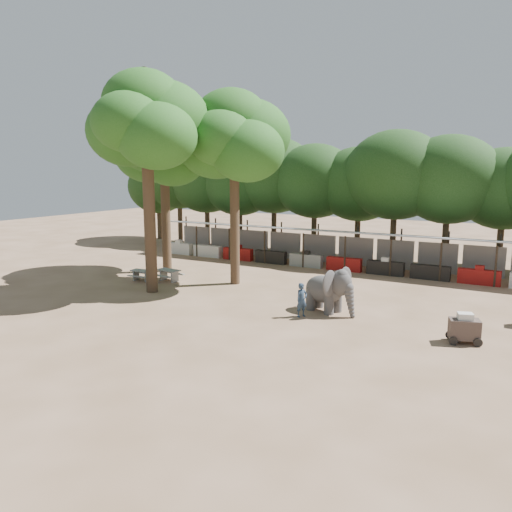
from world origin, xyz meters
The scene contains 11 objects.
ground centered at (0.00, 0.00, 0.00)m, with size 100.00×100.00×0.00m, color brown.
vendor_stalls centered at (0.00, 13.84, 1.18)m, with size 28.00×2.99×2.80m.
yard_tree_left centered at (-9.13, 7.19, 8.20)m, with size 7.10×6.90×11.02m.
yard_tree_center centered at (-6.13, 2.19, 9.21)m, with size 7.10×6.90×12.04m.
yard_tree_back centered at (-3.13, 6.19, 8.54)m, with size 7.10×6.90×11.36m.
backdrop_trees centered at (0.00, 19.00, 5.51)m, with size 46.46×5.95×8.33m.
elephant centered at (4.14, 3.03, 1.10)m, with size 2.96×2.17×2.20m.
handler centered at (3.29, 1.68, 0.80)m, with size 0.57×0.38×1.59m, color #26384C.
picnic_table_near centered at (-8.38, 3.81, 0.44)m, with size 1.44×1.32×0.68m.
picnic_table_far centered at (-6.87, 4.57, 0.47)m, with size 1.59×1.47×0.72m.
cart_front centered at (10.35, 1.54, 0.60)m, with size 1.44×1.16×1.22m.
Camera 1 is at (12.41, -18.88, 6.75)m, focal length 35.00 mm.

